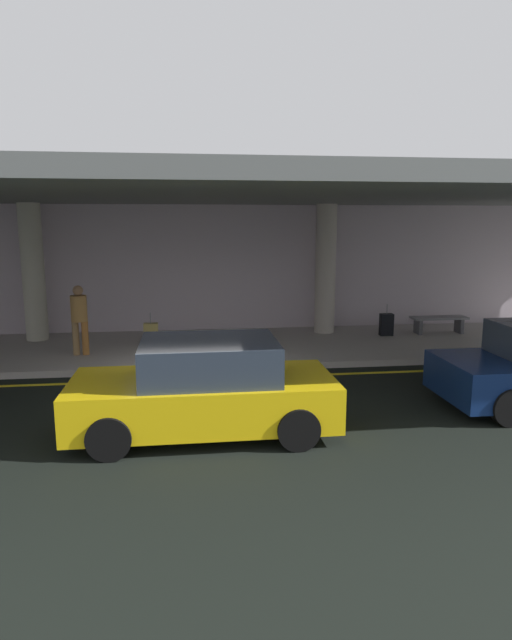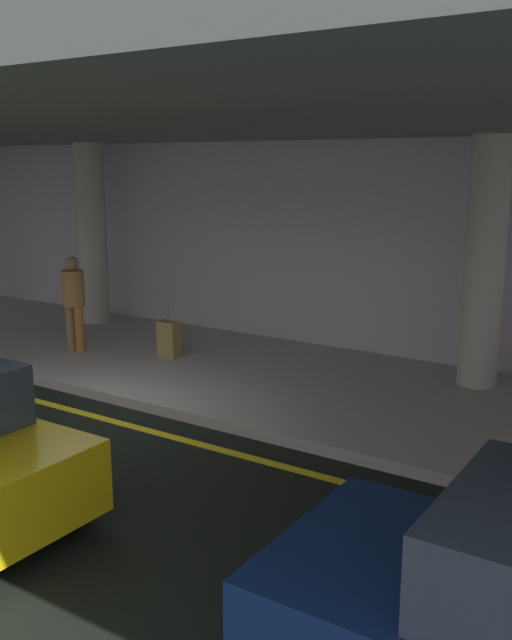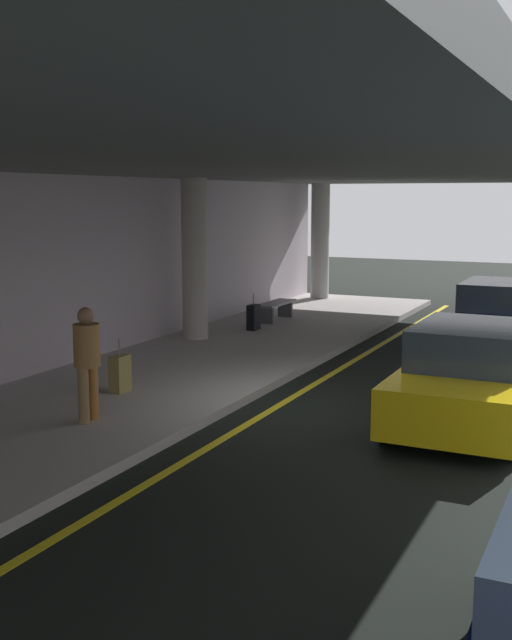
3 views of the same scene
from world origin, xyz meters
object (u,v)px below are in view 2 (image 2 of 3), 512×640
Objects in this scene: traveler_with_luggage at (74,297)px; support_column_center at (485,264)px; support_column_left_mid at (92,234)px; suitcase_upright_secondary at (169,339)px.

support_column_center is at bearing 110.58° from traveler_with_luggage.
support_column_center is 2.17× the size of traveler_with_luggage.
support_column_center is (8.00, 0.00, 0.00)m from support_column_left_mid.
support_column_left_mid is 2.17× the size of traveler_with_luggage.
traveler_with_luggage reaches higher than suitcase_upright_secondary.
support_column_center is 5.28m from suitcase_upright_secondary.
support_column_left_mid is at bearing -138.49° from traveler_with_luggage.
traveler_with_luggage is 1.85m from suitcase_upright_secondary.
support_column_left_mid is at bearing 180.00° from support_column_center.
support_column_center is 4.06× the size of suitcase_upright_secondary.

